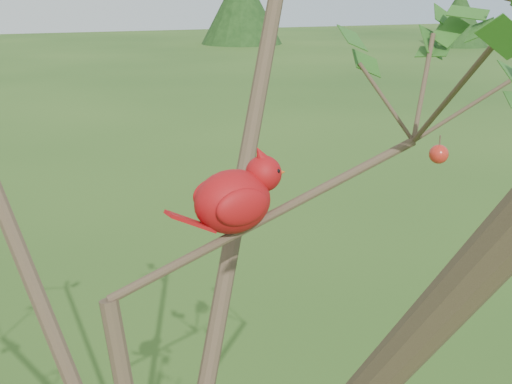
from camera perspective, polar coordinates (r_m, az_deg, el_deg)
crabapple_tree at (r=1.03m, az=-8.28°, el=-3.19°), size 2.35×2.05×2.95m
cardinal at (r=1.17m, az=-1.74°, el=-0.49°), size 0.25×0.14×0.17m
distant_trees at (r=25.47m, az=-19.95°, el=14.45°), size 42.08×10.77×3.57m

